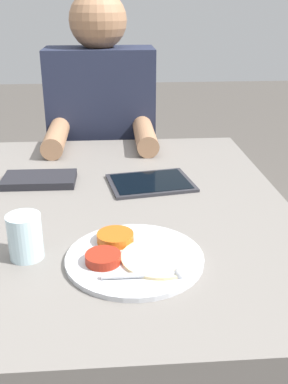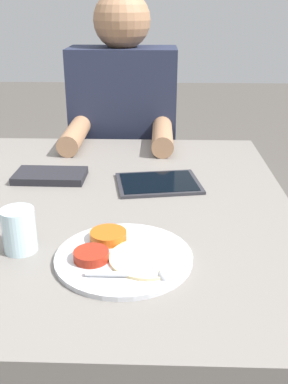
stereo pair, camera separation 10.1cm
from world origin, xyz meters
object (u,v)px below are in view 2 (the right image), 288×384
Objects in this scene: thali_tray at (123,255)px; drinking_glass at (19,230)px; red_notebook at (50,176)px; person_diner at (124,163)px; tablet_device at (158,183)px.

drinking_glass reaches higher than thali_tray.
red_notebook is at bearing 119.58° from thali_tray.
thali_tray is 0.47m from red_notebook.
person_diner is at bearing 73.40° from red_notebook.
person_diner is (0.16, 0.55, -0.15)m from red_notebook.
red_notebook is 0.59m from person_diner.
tablet_device is at bearing 80.17° from thali_tray.
person_diner is (-0.14, 0.58, -0.15)m from tablet_device.
tablet_device is 0.61m from person_diner.
thali_tray is 0.21m from drinking_glass.
drinking_glass is (0.03, -0.38, 0.04)m from red_notebook.
person_diner reaches higher than tablet_device.
tablet_device is 0.45m from drinking_glass.
thali_tray is 0.39m from tablet_device.
tablet_device is 2.74× the size of drinking_glass.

